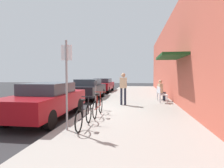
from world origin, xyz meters
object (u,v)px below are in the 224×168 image
parked_car_0 (47,100)px  parked_car_1 (88,89)px  seated_patron_1 (161,89)px  parking_meter (96,93)px  cafe_chair_2 (159,92)px  bicycle_1 (98,106)px  bicycle_0 (84,116)px  cafe_chair_1 (160,92)px  cafe_chair_0 (162,94)px  street_sign (67,78)px  pedestrian_standing (123,86)px  parked_car_2 (103,85)px

parked_car_0 → parked_car_1: 5.96m
parked_car_0 → seated_patron_1: 7.03m
parking_meter → cafe_chair_2: (3.35, 3.83, -0.26)m
cafe_chair_2 → bicycle_1: bearing=-119.1°
bicycle_0 → cafe_chair_1: size_ratio=1.97×
bicycle_1 → cafe_chair_2: 6.01m
bicycle_1 → cafe_chair_0: (2.92, 3.69, 0.14)m
street_sign → seated_patron_1: bearing=62.7°
cafe_chair_0 → parked_car_1: bearing=158.1°
parked_car_1 → cafe_chair_2: bearing=-4.8°
street_sign → cafe_chair_2: 8.08m
cafe_chair_2 → pedestrian_standing: pedestrian_standing is taller
parked_car_0 → pedestrian_standing: pedestrian_standing is taller
parked_car_0 → bicycle_0: parked_car_0 is taller
bicycle_0 → pedestrian_standing: (0.85, 4.34, 0.64)m
street_sign → seated_patron_1: size_ratio=2.02×
parked_car_0 → bicycle_1: bearing=8.4°
parked_car_2 → bicycle_1: size_ratio=2.57×
street_sign → bicycle_0: size_ratio=1.52×
cafe_chair_0 → pedestrian_standing: pedestrian_standing is taller
cafe_chair_2 → seated_patron_1: bearing=-84.0°
parked_car_2 → parking_meter: bearing=-80.9°
seated_patron_1 → street_sign: bearing=-117.3°
parking_meter → pedestrian_standing: bearing=46.0°
cafe_chair_0 → pedestrian_standing: 2.42m
parking_meter → bicycle_1: 1.53m
pedestrian_standing → bicycle_1: bearing=-106.4°
parked_car_2 → cafe_chair_0: (4.90, -7.44, -0.09)m
parking_meter → cafe_chair_2: size_ratio=1.52×
parked_car_1 → seated_patron_1: 5.06m
parked_car_1 → seated_patron_1: (4.96, -0.98, 0.08)m
parked_car_0 → bicycle_0: size_ratio=2.57×
parked_car_1 → bicycle_1: 6.00m
parked_car_1 → bicycle_0: bearing=-75.4°
parking_meter → cafe_chair_1: (3.35, 3.25, -0.26)m
parked_car_0 → street_sign: 2.45m
bicycle_1 → cafe_chair_0: bearing=51.6°
parked_car_0 → bicycle_0: (1.91, -1.37, -0.26)m
bicycle_1 → pedestrian_standing: bearing=73.6°
parked_car_2 → parked_car_0: bearing=-90.0°
street_sign → parked_car_2: bearing=96.5°
bicycle_1 → pedestrian_standing: 2.86m
parking_meter → parked_car_2: bearing=99.1°
parked_car_1 → pedestrian_standing: bearing=-47.3°
street_sign → bicycle_1: street_sign is taller
parked_car_2 → parking_meter: 9.84m
parked_car_0 → parking_meter: 2.31m
parked_car_2 → cafe_chair_0: parked_car_2 is taller
cafe_chair_1 → pedestrian_standing: bearing=-137.0°
cafe_chair_2 → pedestrian_standing: size_ratio=0.51×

